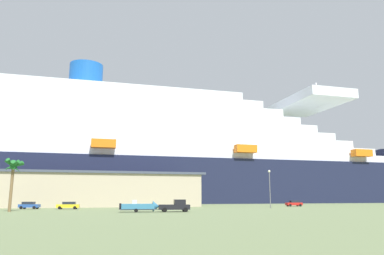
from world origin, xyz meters
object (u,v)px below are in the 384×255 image
(cruise_ship, at_px, (165,159))
(parked_car_blue_suv, at_px, (29,205))
(street_lamp, at_px, (270,184))
(parked_car_red_hatchback, at_px, (294,203))
(small_boat_on_trailer, at_px, (142,207))
(pickup_truck, at_px, (176,206))
(palm_tree, at_px, (13,169))
(parked_car_yellow_taxi, at_px, (68,205))

(cruise_ship, relative_size, parked_car_blue_suv, 59.03)
(street_lamp, distance_m, parked_car_red_hatchback, 19.50)
(small_boat_on_trailer, distance_m, street_lamp, 33.29)
(pickup_truck, relative_size, palm_tree, 0.58)
(small_boat_on_trailer, relative_size, parked_car_red_hatchback, 1.82)
(cruise_ship, xyz_separation_m, small_boat_on_trailer, (-11.89, -76.23, -16.06))
(pickup_truck, bearing_deg, small_boat_on_trailer, 179.52)
(small_boat_on_trailer, distance_m, parked_car_blue_suv, 30.95)
(cruise_ship, bearing_deg, parked_car_red_hatchback, -57.64)
(cruise_ship, relative_size, pickup_truck, 46.78)
(parked_car_red_hatchback, bearing_deg, parked_car_blue_suv, -173.03)
(cruise_ship, bearing_deg, pickup_truck, -94.38)
(street_lamp, height_order, parked_car_yellow_taxi, street_lamp)
(small_boat_on_trailer, distance_m, parked_car_yellow_taxi, 23.07)
(pickup_truck, xyz_separation_m, parked_car_red_hatchback, (36.48, 27.95, -0.21))
(cruise_ship, bearing_deg, parked_car_blue_suv, -122.30)
(palm_tree, xyz_separation_m, street_lamp, (53.70, 7.99, -2.15))
(small_boat_on_trailer, relative_size, street_lamp, 0.91)
(pickup_truck, height_order, parked_car_red_hatchback, pickup_truck)
(street_lamp, bearing_deg, palm_tree, -171.53)
(parked_car_yellow_taxi, bearing_deg, street_lamp, -4.53)
(small_boat_on_trailer, height_order, parked_car_yellow_taxi, small_boat_on_trailer)
(street_lamp, height_order, parked_car_blue_suv, street_lamp)
(small_boat_on_trailer, height_order, parked_car_blue_suv, small_boat_on_trailer)
(parked_car_yellow_taxi, bearing_deg, palm_tree, -126.58)
(parked_car_red_hatchback, xyz_separation_m, parked_car_yellow_taxi, (-57.70, -10.53, 0.00))
(parked_car_yellow_taxi, bearing_deg, pickup_truck, -39.38)
(cruise_ship, xyz_separation_m, street_lamp, (18.04, -62.44, -11.38))
(cruise_ship, xyz_separation_m, parked_car_red_hatchback, (30.63, -48.34, -16.19))
(street_lamp, bearing_deg, parked_car_blue_suv, 173.64)
(small_boat_on_trailer, bearing_deg, pickup_truck, -0.48)
(parked_car_yellow_taxi, height_order, parked_car_blue_suv, same)
(parked_car_red_hatchback, bearing_deg, street_lamp, -131.76)
(street_lamp, bearing_deg, parked_car_yellow_taxi, 175.47)
(cruise_ship, bearing_deg, small_boat_on_trailer, -98.86)
(parked_car_red_hatchback, height_order, parked_car_blue_suv, same)
(small_boat_on_trailer, xyz_separation_m, parked_car_blue_suv, (-23.80, 19.79, -0.13))
(small_boat_on_trailer, distance_m, palm_tree, 25.40)
(cruise_ship, height_order, small_boat_on_trailer, cruise_ship)
(cruise_ship, relative_size, palm_tree, 26.92)
(cruise_ship, distance_m, parked_car_yellow_taxi, 66.78)
(parked_car_yellow_taxi, distance_m, parked_car_blue_suv, 8.95)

